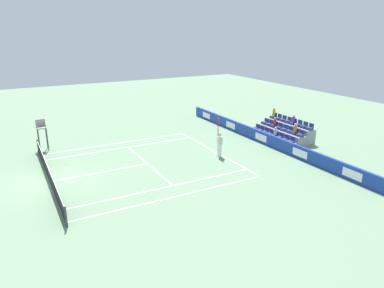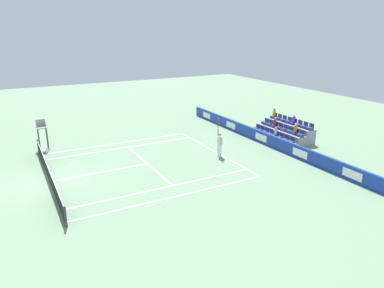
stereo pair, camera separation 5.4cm
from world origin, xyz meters
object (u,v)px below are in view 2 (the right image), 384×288
object	(u,v)px
tennis_player	(220,143)
umpire_chair	(42,130)
loose_tennis_ball	(66,164)
tennis_net	(49,174)

from	to	relation	value
tennis_player	umpire_chair	bearing A→B (deg)	54.98
umpire_chair	loose_tennis_ball	distance (m)	4.61
umpire_chair	loose_tennis_ball	xyz separation A→B (m)	(-4.28, -0.89, -1.49)
tennis_player	umpire_chair	size ratio (longest dim) A/B	1.22
tennis_player	umpire_chair	xyz separation A→B (m)	(7.83, 11.17, 0.53)
tennis_player	loose_tennis_ball	bearing A→B (deg)	70.95
tennis_net	loose_tennis_ball	size ratio (longest dim) A/B	176.03
umpire_chair	tennis_player	bearing A→B (deg)	-125.02
tennis_net	tennis_player	size ratio (longest dim) A/B	4.19
tennis_net	umpire_chair	bearing A→B (deg)	-3.94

